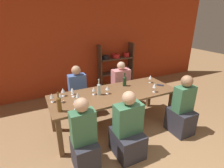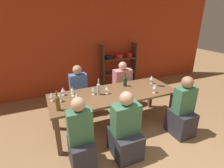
{
  "view_description": "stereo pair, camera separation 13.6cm",
  "coord_description": "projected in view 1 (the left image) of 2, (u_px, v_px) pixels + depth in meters",
  "views": [
    {
      "loc": [
        -1.5,
        -1.08,
        2.21
      ],
      "look_at": [
        -0.09,
        1.82,
        0.92
      ],
      "focal_mm": 28.0,
      "sensor_mm": 36.0,
      "label": 1
    },
    {
      "loc": [
        -1.38,
        -1.14,
        2.21
      ],
      "look_at": [
        -0.09,
        1.82,
        0.92
      ],
      "focal_mm": 28.0,
      "sensor_mm": 36.0,
      "label": 2
    }
  ],
  "objects": [
    {
      "name": "cell_phone",
      "position": [
        160.0,
        85.0,
        3.81
      ],
      "size": [
        0.15,
        0.16,
        0.01
      ],
      "color": "#1E2338",
      "rests_on": "dining_table"
    },
    {
      "name": "wine_glass_red_e",
      "position": [
        73.0,
        91.0,
        3.24
      ],
      "size": [
        0.06,
        0.06,
        0.16
      ],
      "color": "white",
      "rests_on": "dining_table"
    },
    {
      "name": "wine_glass_red_c",
      "position": [
        52.0,
        96.0,
        3.04
      ],
      "size": [
        0.07,
        0.07,
        0.17
      ],
      "color": "white",
      "rests_on": "dining_table"
    },
    {
      "name": "wine_glass_empty_b",
      "position": [
        60.0,
        96.0,
        3.02
      ],
      "size": [
        0.08,
        0.08,
        0.17
      ],
      "color": "white",
      "rests_on": "dining_table"
    },
    {
      "name": "wine_glass_empty_a",
      "position": [
        94.0,
        89.0,
        3.33
      ],
      "size": [
        0.07,
        0.07,
        0.15
      ],
      "color": "white",
      "rests_on": "dining_table"
    },
    {
      "name": "person_near_c",
      "position": [
        182.0,
        112.0,
        3.38
      ],
      "size": [
        0.38,
        0.48,
        1.2
      ],
      "color": "#2D2D38",
      "rests_on": "ground_plane"
    },
    {
      "name": "wine_bottle_green",
      "position": [
        125.0,
        81.0,
        3.74
      ],
      "size": [
        0.08,
        0.08,
        0.29
      ],
      "color": "#19381E",
      "rests_on": "dining_table"
    },
    {
      "name": "shelf_unit",
      "position": [
        117.0,
        69.0,
        5.53
      ],
      "size": [
        1.13,
        0.3,
        1.38
      ],
      "color": "#4C3828",
      "rests_on": "ground_plane"
    },
    {
      "name": "wine_bottle_amber",
      "position": [
        59.0,
        104.0,
        2.74
      ],
      "size": [
        0.07,
        0.07,
        0.34
      ],
      "color": "brown",
      "rests_on": "dining_table"
    },
    {
      "name": "wine_glass_red_a",
      "position": [
        107.0,
        88.0,
        3.37
      ],
      "size": [
        0.08,
        0.08,
        0.16
      ],
      "color": "white",
      "rests_on": "dining_table"
    },
    {
      "name": "wall_back_red",
      "position": [
        84.0,
        46.0,
        5.03
      ],
      "size": [
        8.8,
        0.06,
        2.7
      ],
      "color": "#B23819",
      "rests_on": "ground_plane"
    },
    {
      "name": "wine_glass_empty_c",
      "position": [
        155.0,
        86.0,
        3.43
      ],
      "size": [
        0.08,
        0.08,
        0.19
      ],
      "color": "white",
      "rests_on": "dining_table"
    },
    {
      "name": "person_near_a",
      "position": [
        84.0,
        144.0,
        2.55
      ],
      "size": [
        0.35,
        0.44,
        1.19
      ],
      "color": "#2D2D38",
      "rests_on": "ground_plane"
    },
    {
      "name": "dining_table",
      "position": [
        114.0,
        97.0,
        3.48
      ],
      "size": [
        2.5,
        0.92,
        0.77
      ],
      "color": "brown",
      "rests_on": "ground_plane"
    },
    {
      "name": "person_near_b",
      "position": [
        128.0,
        133.0,
        2.84
      ],
      "size": [
        0.44,
        0.55,
        1.15
      ],
      "color": "#2D2D38",
      "rests_on": "ground_plane"
    },
    {
      "name": "wine_bottle_dark",
      "position": [
        99.0,
        89.0,
        3.33
      ],
      "size": [
        0.07,
        0.07,
        0.32
      ],
      "color": "#B2C6C1",
      "rests_on": "dining_table"
    },
    {
      "name": "wine_glass_white_a",
      "position": [
        63.0,
        90.0,
        3.27
      ],
      "size": [
        0.08,
        0.08,
        0.16
      ],
      "color": "white",
      "rests_on": "dining_table"
    },
    {
      "name": "person_far_b",
      "position": [
        121.0,
        90.0,
        4.46
      ],
      "size": [
        0.44,
        0.55,
        1.15
      ],
      "rotation": [
        0.0,
        0.0,
        3.14
      ],
      "color": "#2D2D38",
      "rests_on": "ground_plane"
    },
    {
      "name": "wine_glass_red_b",
      "position": [
        75.0,
        102.0,
        2.8
      ],
      "size": [
        0.08,
        0.08,
        0.19
      ],
      "color": "white",
      "rests_on": "dining_table"
    },
    {
      "name": "person_far_a",
      "position": [
        78.0,
        97.0,
        4.02
      ],
      "size": [
        0.38,
        0.48,
        1.18
      ],
      "rotation": [
        0.0,
        0.0,
        3.14
      ],
      "color": "#2D2D38",
      "rests_on": "ground_plane"
    },
    {
      "name": "wine_glass_empty_d",
      "position": [
        78.0,
        95.0,
        3.09
      ],
      "size": [
        0.07,
        0.07,
        0.16
      ],
      "color": "white",
      "rests_on": "dining_table"
    },
    {
      "name": "wine_glass_empty_e",
      "position": [
        150.0,
        77.0,
        3.91
      ],
      "size": [
        0.08,
        0.08,
        0.18
      ],
      "color": "white",
      "rests_on": "dining_table"
    },
    {
      "name": "wine_glass_red_d",
      "position": [
        72.0,
        90.0,
        3.34
      ],
      "size": [
        0.07,
        0.07,
        0.14
      ],
      "color": "white",
      "rests_on": "dining_table"
    }
  ]
}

